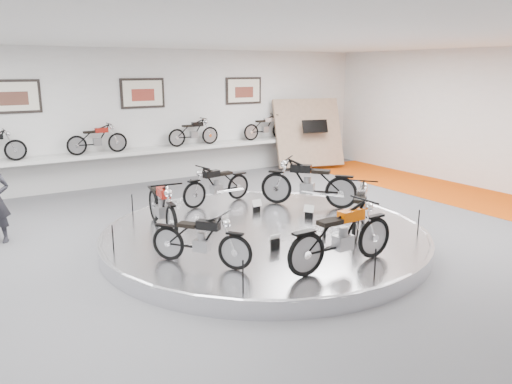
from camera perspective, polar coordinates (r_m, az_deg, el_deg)
floor at (r=9.80m, az=1.96°, el=-6.38°), size 16.00×16.00×0.00m
ceiling at (r=9.22m, az=2.17°, el=17.64°), size 16.00×16.00×0.00m
wall_back at (r=15.56m, az=-12.73°, el=8.38°), size 16.00×0.00×16.00m
orange_carpet_strip at (r=14.58m, az=24.69°, el=-0.87°), size 2.40×12.60×0.01m
dado_band at (r=15.73m, az=-12.43°, el=3.12°), size 15.68×0.04×1.10m
display_platform at (r=9.99m, az=1.00°, el=-5.07°), size 6.40×6.40×0.30m
platform_rim at (r=9.95m, az=1.00°, el=-4.42°), size 6.40×6.40×0.10m
shelf at (r=15.40m, az=-12.16°, el=4.60°), size 11.00×0.55×0.10m
poster_left at (r=14.68m, az=-25.97°, el=9.78°), size 1.35×0.06×0.88m
poster_center at (r=15.47m, az=-12.82°, el=10.95°), size 1.35×0.06×0.88m
poster_right at (r=16.97m, az=-1.41°, el=11.50°), size 1.35×0.06×0.88m
display_panel at (r=17.57m, az=6.01°, el=6.76°), size 2.56×1.52×2.30m
shelf_bike_b at (r=14.90m, az=-17.67°, el=5.58°), size 1.22×0.43×0.73m
shelf_bike_c at (r=15.91m, az=-7.13°, el=6.60°), size 1.22×0.43×0.73m
shelf_bike_d at (r=17.22m, az=1.08°, el=7.25°), size 1.22×0.43×0.73m
bike_a at (r=11.52m, az=6.00°, el=1.10°), size 1.75×1.90×1.13m
bike_b at (r=11.72m, az=-4.49°, el=0.90°), size 1.68×0.81×0.95m
bike_c at (r=9.90m, az=-10.70°, el=-1.47°), size 0.84×1.82×1.03m
bike_d at (r=8.08m, az=-6.35°, el=-5.35°), size 1.34×1.52×0.89m
bike_e at (r=8.05m, az=9.82°, el=-4.86°), size 1.82×0.67×1.07m
bike_f at (r=9.83m, az=11.83°, el=-1.84°), size 1.62×1.49×0.96m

